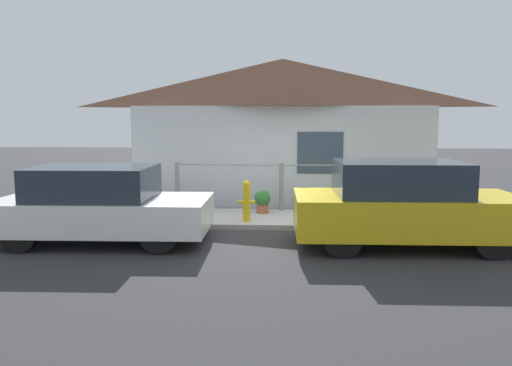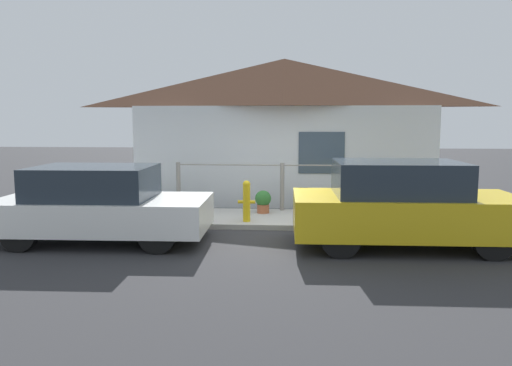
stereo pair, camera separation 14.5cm
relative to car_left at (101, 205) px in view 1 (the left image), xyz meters
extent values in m
plane|color=#2D2D30|center=(3.16, 1.11, -0.67)|extent=(60.00, 60.00, 0.00)
cube|color=#B2AFA8|center=(3.16, 2.03, -0.62)|extent=(24.00, 1.83, 0.11)
cube|color=silver|center=(3.16, 3.65, 0.58)|extent=(7.40, 0.12, 2.50)
cube|color=#384756|center=(4.08, 3.58, 0.71)|extent=(1.10, 0.04, 1.00)
pyramid|color=brown|center=(3.16, 4.69, 2.45)|extent=(7.80, 2.20, 1.23)
cylinder|color=gray|center=(0.76, 2.80, -0.02)|extent=(0.10, 0.10, 1.09)
cylinder|color=gray|center=(3.16, 2.80, -0.02)|extent=(0.10, 0.10, 1.09)
cylinder|color=gray|center=(5.56, 2.80, -0.02)|extent=(0.10, 0.10, 1.09)
cylinder|color=gray|center=(3.16, 2.80, 0.47)|extent=(4.80, 0.03, 0.03)
cube|color=white|center=(0.05, 0.00, -0.16)|extent=(3.75, 1.81, 0.56)
cube|color=#232D38|center=(-0.10, 0.00, 0.40)|extent=(2.08, 1.56, 0.56)
cylinder|color=black|center=(1.18, 0.77, -0.37)|extent=(0.61, 0.21, 0.61)
cylinder|color=black|center=(1.21, -0.71, -0.37)|extent=(0.61, 0.21, 0.61)
cylinder|color=black|center=(-1.12, 0.71, -0.37)|extent=(0.61, 0.21, 0.61)
cylinder|color=black|center=(-1.09, -0.77, -0.37)|extent=(0.61, 0.21, 0.61)
cube|color=gold|center=(5.31, 0.00, -0.11)|extent=(3.80, 1.80, 0.65)
cube|color=#232D38|center=(5.16, 0.00, 0.51)|extent=(2.10, 1.57, 0.57)
cylinder|color=black|center=(6.47, 0.77, -0.35)|extent=(0.64, 0.21, 0.63)
cylinder|color=black|center=(6.49, -0.73, -0.35)|extent=(0.64, 0.21, 0.63)
cylinder|color=black|center=(4.13, 0.73, -0.35)|extent=(0.64, 0.21, 0.63)
cylinder|color=black|center=(4.15, -0.77, -0.35)|extent=(0.64, 0.21, 0.63)
cylinder|color=yellow|center=(2.47, 1.45, -0.20)|extent=(0.15, 0.15, 0.73)
sphere|color=yellow|center=(2.47, 1.45, 0.20)|extent=(0.16, 0.16, 0.16)
cylinder|color=yellow|center=(2.36, 1.45, -0.16)|extent=(0.13, 0.07, 0.07)
cylinder|color=yellow|center=(2.58, 1.45, -0.16)|extent=(0.13, 0.07, 0.07)
cylinder|color=#9E5638|center=(2.75, 2.41, -0.47)|extent=(0.27, 0.27, 0.19)
sphere|color=#2D6B2D|center=(2.75, 2.41, -0.24)|extent=(0.36, 0.36, 0.36)
cylinder|color=slate|center=(0.21, 2.51, -0.46)|extent=(0.27, 0.27, 0.21)
sphere|color=#4C8E3D|center=(0.21, 2.51, -0.20)|extent=(0.41, 0.41, 0.41)
cylinder|color=slate|center=(4.86, 2.26, -0.48)|extent=(0.27, 0.27, 0.17)
sphere|color=#4C8E3D|center=(4.86, 2.26, -0.25)|extent=(0.39, 0.39, 0.39)
camera|label=1|loc=(3.24, -8.49, 1.47)|focal=35.00mm
camera|label=2|loc=(3.39, -8.49, 1.47)|focal=35.00mm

